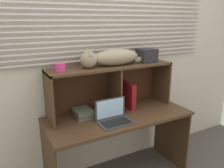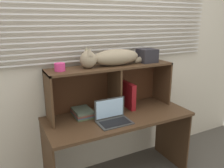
% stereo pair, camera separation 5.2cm
% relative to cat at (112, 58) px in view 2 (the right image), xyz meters
% --- Properties ---
extents(back_panel_with_blinds, '(4.40, 0.08, 2.50)m').
position_rel_cat_xyz_m(back_panel_with_blinds, '(0.00, 0.21, -0.08)').
color(back_panel_with_blinds, beige).
rests_on(back_panel_with_blinds, ground).
extents(desk, '(1.50, 0.64, 0.77)m').
position_rel_cat_xyz_m(desk, '(0.00, -0.15, -0.72)').
color(desk, '#452D1C').
rests_on(desk, ground).
extents(hutch_shelf_unit, '(1.35, 0.32, 0.49)m').
position_rel_cat_xyz_m(hutch_shelf_unit, '(0.01, 0.03, -0.24)').
color(hutch_shelf_unit, '#452D1C').
rests_on(hutch_shelf_unit, desk).
extents(cat, '(0.87, 0.19, 0.20)m').
position_rel_cat_xyz_m(cat, '(0.00, 0.00, 0.00)').
color(cat, gray).
rests_on(cat, hutch_shelf_unit).
extents(laptop, '(0.32, 0.21, 0.22)m').
position_rel_cat_xyz_m(laptop, '(-0.12, -0.25, -0.53)').
color(laptop, '#383838').
rests_on(laptop, desk).
extents(binder_upright, '(0.05, 0.26, 0.29)m').
position_rel_cat_xyz_m(binder_upright, '(0.20, 0.00, -0.43)').
color(binder_upright, maroon).
rests_on(binder_upright, desk).
extents(book_stack, '(0.18, 0.25, 0.07)m').
position_rel_cat_xyz_m(book_stack, '(-0.34, 0.00, -0.54)').
color(book_stack, '#4B5B3E').
rests_on(book_stack, desk).
extents(small_basket, '(0.10, 0.10, 0.07)m').
position_rel_cat_xyz_m(small_basket, '(-0.54, 0.00, -0.05)').
color(small_basket, '#D5347B').
rests_on(small_basket, hutch_shelf_unit).
extents(storage_box, '(0.19, 0.18, 0.15)m').
position_rel_cat_xyz_m(storage_box, '(0.44, 0.00, -0.01)').
color(storage_box, '#232127').
rests_on(storage_box, hutch_shelf_unit).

